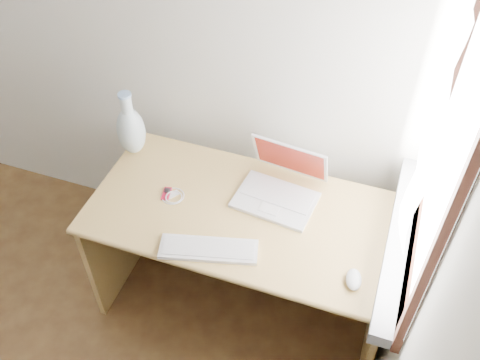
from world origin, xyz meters
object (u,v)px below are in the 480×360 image
(vase, at_px, (131,129))
(desk, at_px, (249,228))
(external_keyboard, at_px, (209,249))
(laptop, at_px, (279,186))

(vase, bearing_deg, desk, -10.48)
(external_keyboard, bearing_deg, vase, 127.33)
(laptop, bearing_deg, vase, -177.36)
(desk, distance_m, external_keyboard, 0.40)
(laptop, xyz_separation_m, external_keyboard, (-0.18, -0.40, -0.04))
(external_keyboard, bearing_deg, laptop, 51.30)
(desk, distance_m, vase, 0.73)
(external_keyboard, relative_size, vase, 1.22)
(desk, xyz_separation_m, vase, (-0.63, 0.12, 0.34))
(desk, height_order, external_keyboard, external_keyboard)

